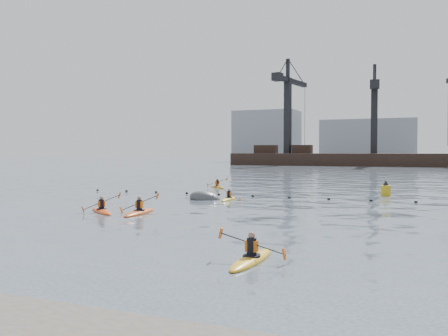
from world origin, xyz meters
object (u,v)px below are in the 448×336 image
at_px(kayaker_1, 252,258).
at_px(kayaker_3, 229,199).
at_px(kayaker_5, 217,187).
at_px(kayaker_2, 102,210).
at_px(mooring_buoy, 205,199).
at_px(nav_buoy, 386,190).
at_px(kayaker_0, 139,212).

bearing_deg(kayaker_1, kayaker_3, 115.08).
relative_size(kayaker_3, kayaker_5, 1.06).
height_order(kayaker_2, mooring_buoy, kayaker_2).
height_order(kayaker_5, nav_buoy, nav_buoy).
height_order(kayaker_0, kayaker_2, kayaker_0).
relative_size(kayaker_1, kayaker_2, 1.13).
bearing_deg(kayaker_1, kayaker_5, 116.38).
height_order(kayaker_3, nav_buoy, nav_buoy).
bearing_deg(nav_buoy, kayaker_2, -130.39).
xyz_separation_m(kayaker_2, nav_buoy, (14.87, 17.47, 0.32)).
bearing_deg(kayaker_1, kayaker_0, 139.55).
bearing_deg(nav_buoy, mooring_buoy, -145.48).
distance_m(kayaker_3, nav_buoy, 13.22).
bearing_deg(kayaker_1, nav_buoy, 85.56).
bearing_deg(nav_buoy, kayaker_0, -125.87).
height_order(kayaker_1, kayaker_3, kayaker_3).
height_order(kayaker_0, mooring_buoy, kayaker_0).
distance_m(kayaker_2, nav_buoy, 22.94).
bearing_deg(kayaker_3, mooring_buoy, -166.62).
height_order(kayaker_2, kayaker_3, kayaker_3).
xyz_separation_m(kayaker_1, nav_buoy, (2.61, 25.97, 0.32)).
distance_m(kayaker_1, kayaker_5, 31.43).
height_order(kayaker_0, nav_buoy, nav_buoy).
bearing_deg(nav_buoy, kayaker_3, -142.92).
height_order(kayaker_0, kayaker_1, kayaker_0).
bearing_deg(kayaker_3, kayaker_5, 115.60).
bearing_deg(kayaker_0, nav_buoy, 47.62).
relative_size(kayaker_1, nav_buoy, 2.44).
bearing_deg(kayaker_1, mooring_buoy, 120.08).
distance_m(kayaker_1, nav_buoy, 26.11).
height_order(kayaker_0, kayaker_3, kayaker_0).
xyz_separation_m(kayaker_3, mooring_buoy, (-1.71, -0.46, -0.09)).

